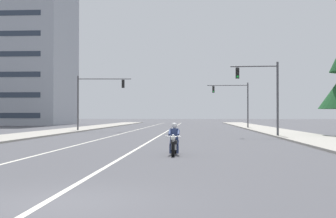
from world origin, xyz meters
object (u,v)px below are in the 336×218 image
at_px(traffic_signal_near_right, 264,88).
at_px(traffic_signal_mid_right, 236,98).
at_px(motorcycle_with_rider, 174,142).
at_px(traffic_signal_near_left, 94,94).

xyz_separation_m(traffic_signal_near_right, traffic_signal_mid_right, (-0.15, 23.50, 0.10)).
relative_size(motorcycle_with_rider, traffic_signal_mid_right, 0.35).
distance_m(motorcycle_with_rider, traffic_signal_near_left, 30.72).
bearing_deg(traffic_signal_near_right, traffic_signal_mid_right, 90.37).
height_order(motorcycle_with_rider, traffic_signal_near_right, traffic_signal_near_right).
relative_size(traffic_signal_near_right, traffic_signal_mid_right, 1.00).
height_order(traffic_signal_near_left, traffic_signal_mid_right, same).
bearing_deg(traffic_signal_near_left, motorcycle_with_rider, -70.28).
bearing_deg(motorcycle_with_rider, traffic_signal_mid_right, 80.82).
distance_m(traffic_signal_near_left, traffic_signal_mid_right, 20.42).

